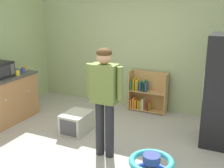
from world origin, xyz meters
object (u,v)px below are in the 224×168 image
Objects in this scene: standing_person at (104,93)px; yellow_cup at (18,73)px; bookshelf at (146,94)px; baby_walker at (151,166)px; orange_cup at (25,68)px; white_cup at (10,69)px; pet_carrier at (76,122)px; blue_cup at (23,70)px.

yellow_cup is (-2.11, 0.52, -0.04)m from standing_person.
baby_walker is at bearing -69.43° from bookshelf.
orange_cup is at bearing -152.37° from bookshelf.
standing_person reaches higher than white_cup.
bookshelf is 2.44m from baby_walker.
pet_carrier is at bearing -0.77° from yellow_cup.
white_cup reaches higher than pet_carrier.
white_cup is 0.29m from orange_cup.
yellow_cup is 1.00× the size of orange_cup.
white_cup is (-2.48, 0.70, -0.04)m from standing_person.
bookshelf is at bearing 31.19° from blue_cup.
bookshelf is 1.54× the size of pet_carrier.
bookshelf is 1.41× the size of baby_walker.
standing_person is (0.05, -2.04, 0.62)m from bookshelf.
white_cup is 1.00× the size of yellow_cup.
white_cup is 0.31m from blue_cup.
blue_cup is (-0.07, 0.23, 0.00)m from yellow_cup.
white_cup is (-2.43, -1.34, 0.58)m from bookshelf.
standing_person is at bearing -88.68° from bookshelf.
white_cup is at bearing 153.79° from yellow_cup.
yellow_cup reaches higher than baby_walker.
yellow_cup is (-2.92, 0.75, 0.79)m from baby_walker.
baby_walker is 3.36m from orange_cup.
baby_walker is 1.78m from pet_carrier.
blue_cup is (-1.36, 0.25, 0.77)m from pet_carrier.
blue_cup and orange_cup have the same top height.
standing_person is 2.17m from yellow_cup.
standing_person is at bearing -18.91° from blue_cup.
orange_cup reaches higher than pet_carrier.
yellow_cup is (-2.06, -1.52, 0.58)m from bookshelf.
baby_walker is at bearing -15.89° from white_cup.
pet_carrier is at bearing 155.60° from baby_walker.
yellow_cup is (0.37, -0.18, 0.00)m from white_cup.
pet_carrier is 1.58m from blue_cup.
baby_walker is 6.36× the size of blue_cup.
white_cup and orange_cup have the same top height.
white_cup reaches higher than baby_walker.
pet_carrier is at bearing -10.28° from blue_cup.
orange_cup reaches higher than bookshelf.
bookshelf reaches higher than baby_walker.
orange_cup is at bearing 160.01° from baby_walker.
orange_cup is (-2.21, -1.16, 0.58)m from bookshelf.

